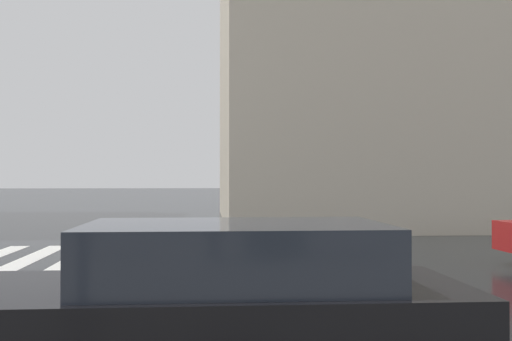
{
  "coord_description": "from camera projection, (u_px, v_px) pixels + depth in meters",
  "views": [
    {
      "loc": [
        -6.04,
        -4.66,
        1.78
      ],
      "look_at": [
        7.91,
        -5.75,
        1.97
      ],
      "focal_mm": 42.9,
      "sensor_mm": 36.0,
      "label": 1
    }
  ],
  "objects": [
    {
      "name": "car_black",
      "position": [
        222.0,
        303.0,
        5.02
      ],
      "size": [
        1.85,
        4.1,
        1.41
      ],
      "color": "black",
      "rests_on": "ground_plane"
    }
  ]
}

